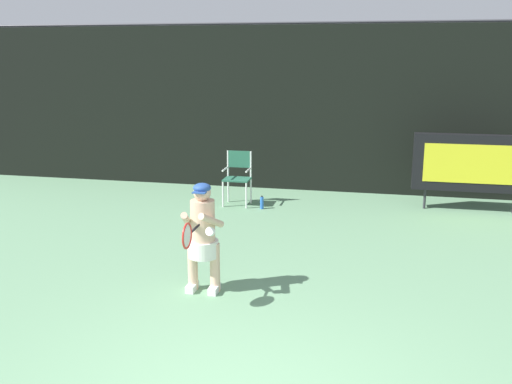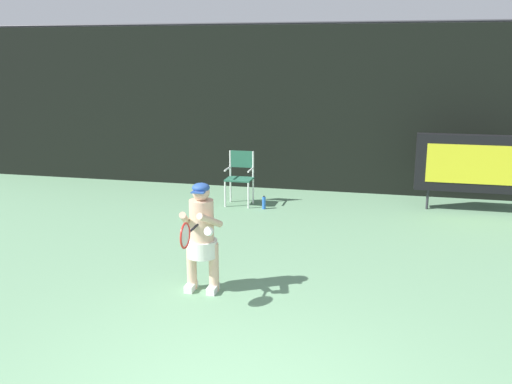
{
  "view_description": "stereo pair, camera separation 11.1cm",
  "coord_description": "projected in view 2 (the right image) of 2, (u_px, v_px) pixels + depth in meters",
  "views": [
    {
      "loc": [
        1.08,
        -4.04,
        3.0
      ],
      "look_at": [
        -0.64,
        3.79,
        1.05
      ],
      "focal_mm": 40.16,
      "sensor_mm": 36.0,
      "label": 1
    },
    {
      "loc": [
        1.19,
        -4.02,
        3.0
      ],
      "look_at": [
        -0.64,
        3.79,
        1.05
      ],
      "focal_mm": 40.16,
      "sensor_mm": 36.0,
      "label": 2
    }
  ],
  "objects": [
    {
      "name": "water_bottle",
      "position": [
        264.0,
        203.0,
        11.3
      ],
      "size": [
        0.07,
        0.07,
        0.27
      ],
      "color": "blue",
      "rests_on": "ground"
    },
    {
      "name": "backdrop_screen",
      "position": [
        334.0,
        110.0,
        12.39
      ],
      "size": [
        18.0,
        0.12,
        3.66
      ],
      "color": "black",
      "rests_on": "ground"
    },
    {
      "name": "scoreboard",
      "position": [
        475.0,
        164.0,
        10.91
      ],
      "size": [
        2.2,
        0.21,
        1.5
      ],
      "color": "black",
      "rests_on": "ground"
    },
    {
      "name": "umpire_chair",
      "position": [
        240.0,
        174.0,
        11.54
      ],
      "size": [
        0.52,
        0.44,
        1.08
      ],
      "color": "white",
      "rests_on": "ground"
    },
    {
      "name": "tennis_racket",
      "position": [
        186.0,
        235.0,
        6.65
      ],
      "size": [
        0.03,
        0.6,
        0.31
      ],
      "rotation": [
        0.0,
        0.0,
        -0.05
      ],
      "color": "black"
    },
    {
      "name": "tennis_player",
      "position": [
        202.0,
        234.0,
        7.27
      ],
      "size": [
        0.54,
        0.62,
        1.43
      ],
      "color": "white",
      "rests_on": "ground"
    }
  ]
}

